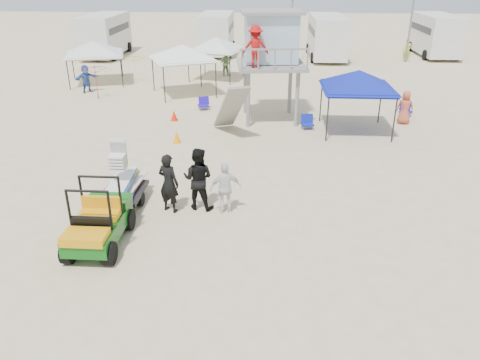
{
  "coord_description": "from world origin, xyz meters",
  "views": [
    {
      "loc": [
        1.14,
        -9.0,
        6.82
      ],
      "look_at": [
        0.5,
        3.0,
        1.3
      ],
      "focal_mm": 35.0,
      "sensor_mm": 36.0,
      "label": 1
    }
  ],
  "objects_px": {
    "utility_cart": "(96,218)",
    "canopy_blue": "(359,73)",
    "lifeguard_tower": "(269,42)",
    "man_left": "(169,183)",
    "surf_trailer": "(122,183)"
  },
  "relations": [
    {
      "from": "man_left",
      "to": "lifeguard_tower",
      "type": "distance_m",
      "value": 10.48
    },
    {
      "from": "utility_cart",
      "to": "lifeguard_tower",
      "type": "relative_size",
      "value": 0.49
    },
    {
      "from": "lifeguard_tower",
      "to": "canopy_blue",
      "type": "relative_size",
      "value": 1.55
    },
    {
      "from": "utility_cart",
      "to": "canopy_blue",
      "type": "height_order",
      "value": "canopy_blue"
    },
    {
      "from": "utility_cart",
      "to": "lifeguard_tower",
      "type": "xyz_separation_m",
      "value": [
        4.49,
        11.71,
        2.8
      ]
    },
    {
      "from": "utility_cart",
      "to": "man_left",
      "type": "height_order",
      "value": "man_left"
    },
    {
      "from": "man_left",
      "to": "canopy_blue",
      "type": "bearing_deg",
      "value": -106.88
    },
    {
      "from": "utility_cart",
      "to": "man_left",
      "type": "distance_m",
      "value": 2.54
    },
    {
      "from": "surf_trailer",
      "to": "lifeguard_tower",
      "type": "distance_m",
      "value": 10.79
    },
    {
      "from": "surf_trailer",
      "to": "lifeguard_tower",
      "type": "height_order",
      "value": "lifeguard_tower"
    },
    {
      "from": "surf_trailer",
      "to": "man_left",
      "type": "height_order",
      "value": "surf_trailer"
    },
    {
      "from": "canopy_blue",
      "to": "utility_cart",
      "type": "bearing_deg",
      "value": -130.01
    },
    {
      "from": "lifeguard_tower",
      "to": "surf_trailer",
      "type": "bearing_deg",
      "value": -115.54
    },
    {
      "from": "utility_cart",
      "to": "surf_trailer",
      "type": "bearing_deg",
      "value": 89.89
    },
    {
      "from": "utility_cart",
      "to": "canopy_blue",
      "type": "relative_size",
      "value": 0.75
    }
  ]
}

